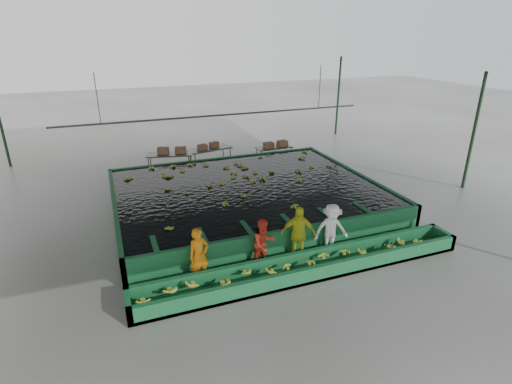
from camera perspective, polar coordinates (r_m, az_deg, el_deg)
name	(u,v)px	position (r m, az deg, el deg)	size (l,w,h in m)	color
ground	(261,222)	(14.64, 0.70, -4.32)	(80.00, 80.00, 0.00)	gray
shed_roof	(262,81)	(13.21, 0.81, 15.51)	(20.00, 22.00, 0.04)	gray
shed_posts	(261,157)	(13.72, 0.75, 5.08)	(20.00, 22.00, 5.00)	#18341C
flotation_tank	(247,196)	(15.74, -1.31, -0.58)	(10.00, 8.00, 0.90)	#175D30
tank_water	(247,187)	(15.59, -1.32, 0.78)	(9.70, 7.70, 0.00)	black
sorting_trough	(307,267)	(11.68, 7.35, -10.51)	(10.00, 1.00, 0.50)	#175D30
cableway_rail	(220,115)	(18.20, -5.18, 10.86)	(0.08, 0.08, 14.00)	#59605B
rail_hanger_left	(97,99)	(17.37, -21.72, 12.25)	(0.04, 0.04, 2.00)	#59605B
rail_hanger_right	(320,87)	(19.97, 9.09, 14.59)	(0.04, 0.04, 2.00)	#59605B
worker_a	(199,256)	(11.15, -8.13, -8.99)	(0.58, 0.38, 1.59)	orange
worker_b	(264,244)	(11.65, 1.11, -7.41)	(0.76, 0.59, 1.55)	red
worker_c	(298,234)	(12.00, 6.01, -5.99)	(1.04, 0.43, 1.77)	#CAD020
worker_d	(331,229)	(12.54, 10.68, -5.27)	(1.07, 0.62, 1.66)	white
packing_table_left	(170,163)	(19.93, -12.14, 4.01)	(2.19, 0.88, 1.00)	#59605B
packing_table_mid	(210,158)	(20.55, -6.62, 4.91)	(2.20, 0.88, 1.00)	#59605B
packing_table_right	(274,155)	(21.15, 2.57, 5.34)	(1.89, 0.75, 0.86)	#59605B
box_stack_left	(172,153)	(19.80, -11.89, 5.43)	(1.36, 0.38, 0.29)	brown
box_stack_mid	(208,148)	(20.39, -6.82, 6.24)	(1.15, 0.32, 0.25)	brown
box_stack_right	(275,147)	(21.03, 2.79, 6.45)	(1.34, 0.37, 0.29)	brown
floating_bananas	(240,180)	(16.29, -2.27, 1.73)	(8.69, 5.93, 0.12)	#99A830
trough_bananas	(308,262)	(11.60, 7.39, -9.89)	(9.01, 0.60, 0.12)	#99A830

